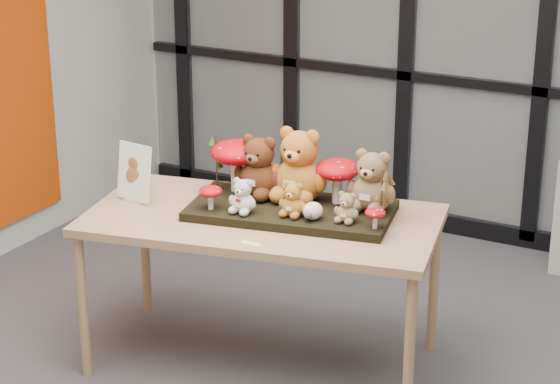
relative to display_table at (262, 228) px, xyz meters
The scene contains 22 objects.
room_shell 1.06m from the display_table, 43.57° to the right, with size 5.00×5.00×5.00m.
glass_partition 2.27m from the display_table, 80.75° to the left, with size 4.90×0.06×2.78m.
display_table is the anchor object (origin of this frame).
diorama_tray 0.17m from the display_table, 38.17° to the left, with size 0.99×0.49×0.04m, color black.
bear_pooh_yellow 0.38m from the display_table, 61.80° to the left, with size 0.31×0.28×0.41m, color #B7631E, non-canonical shape.
bear_brown_medium 0.34m from the display_table, 123.52° to the left, with size 0.26×0.24×0.35m, color #4B230F, non-canonical shape.
bear_tan_back 0.60m from the display_table, 26.09° to the left, with size 0.25×0.23×0.33m, color brown, non-canonical shape.
bear_small_yellow 0.27m from the display_table, ahead, with size 0.14×0.13×0.19m, color #AE6A24, non-canonical shape.
bear_white_bow 0.23m from the display_table, 120.17° to the right, with size 0.15×0.13×0.19m, color silver, non-canonical shape.
bear_beige_small 0.48m from the display_table, ahead, with size 0.13×0.11×0.16m, color #8F7C50, non-canonical shape.
plush_cream_hedgehog 0.32m from the display_table, ahead, with size 0.07×0.06×0.09m, color white, non-canonical shape.
mushroom_back_left 0.38m from the display_table, 145.76° to the left, with size 0.26×0.26×0.29m, color #A3050C, non-canonical shape.
mushroom_back_right 0.44m from the display_table, 40.32° to the left, with size 0.22×0.22×0.25m, color #A3050C, non-canonical shape.
mushroom_front_left 0.30m from the display_table, 149.35° to the right, with size 0.12×0.12×0.13m, color #A3050C, non-canonical shape.
mushroom_front_right 0.61m from the display_table, ahead, with size 0.10×0.10×0.11m, color #A3050C, non-canonical shape.
sprig_green_far_left 0.44m from the display_table, 159.06° to the left, with size 0.05×0.05×0.29m, color #10380C, non-canonical shape.
sprig_green_mid_left 0.37m from the display_table, 130.20° to the left, with size 0.05×0.05×0.26m, color #10380C, non-canonical shape.
sprig_dry_far_right 0.66m from the display_table, 28.11° to the left, with size 0.05×0.05×0.29m, color brown, non-canonical shape.
sprig_dry_mid_right 0.62m from the display_table, 15.85° to the left, with size 0.05×0.05×0.24m, color brown, non-canonical shape.
sprig_green_centre 0.34m from the display_table, 96.78° to the left, with size 0.05×0.05×0.23m, color #10380C, non-canonical shape.
sign_holder 0.71m from the display_table, behind, with size 0.22×0.08×0.30m.
label_card 0.35m from the display_table, 69.51° to the right, with size 0.10×0.03×0.00m, color white.
Camera 1 is at (1.90, -3.70, 2.62)m, focal length 65.00 mm.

